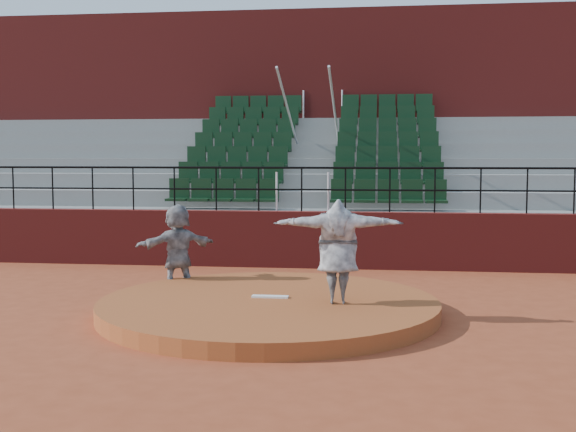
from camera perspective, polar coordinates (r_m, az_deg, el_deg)
The scene contains 9 objects.
ground at distance 11.82m, azimuth -1.53°, elevation -7.79°, with size 90.00×90.00×0.00m, color #973F22.
pitchers_mound at distance 11.80m, azimuth -1.53°, elevation -7.19°, with size 5.50×5.50×0.25m, color #9E4C23.
pitching_rubber at distance 11.92m, azimuth -1.42°, elevation -6.39°, with size 0.60×0.15×0.03m, color white.
boundary_wall at distance 16.61m, azimuth 1.08°, elevation -1.87°, with size 24.00×0.30×1.30m, color maroon.
wall_railing at distance 16.51m, azimuth 1.09°, elevation 2.89°, with size 24.04×0.05×1.03m.
seating_deck at distance 20.17m, azimuth 2.19°, elevation 1.53°, with size 24.00×5.97×4.63m.
press_box_facade at distance 24.09m, azimuth 3.03°, elevation 7.10°, with size 24.00×3.00×7.10m, color maroon.
pitcher at distance 11.37m, azimuth 3.96°, elevation -2.80°, with size 2.03×0.55×1.65m, color black.
fielder at distance 13.86m, azimuth -8.73°, elevation -2.48°, with size 1.55×0.49×1.67m, color black.
Camera 1 is at (1.76, -11.41, 2.57)m, focal length 45.00 mm.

